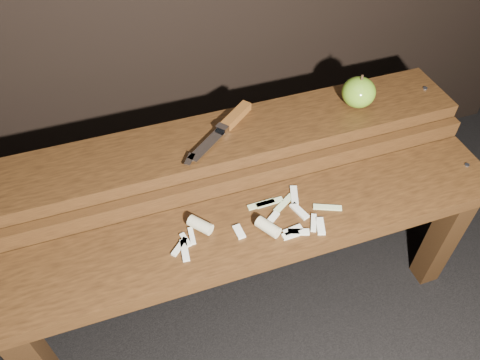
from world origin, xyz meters
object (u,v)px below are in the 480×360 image
object	(u,v)px
bench_rear_tier	(226,161)
bench_front_tier	(257,245)
apple	(359,92)
knife	(229,123)

from	to	relation	value
bench_rear_tier	bench_front_tier	bearing A→B (deg)	-90.00
apple	bench_front_tier	bearing A→B (deg)	-146.77
bench_rear_tier	knife	xyz separation A→B (m)	(0.02, 0.03, 0.10)
bench_front_tier	bench_rear_tier	xyz separation A→B (m)	(0.00, 0.23, 0.06)
knife	apple	bearing A→B (deg)	-4.06
bench_front_tier	apple	world-z (taller)	apple
knife	bench_rear_tier	bearing A→B (deg)	-121.07
bench_front_tier	knife	xyz separation A→B (m)	(0.02, 0.25, 0.16)
apple	knife	size ratio (longest dim) A/B	0.42
apple	knife	xyz separation A→B (m)	(-0.34, 0.02, -0.03)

